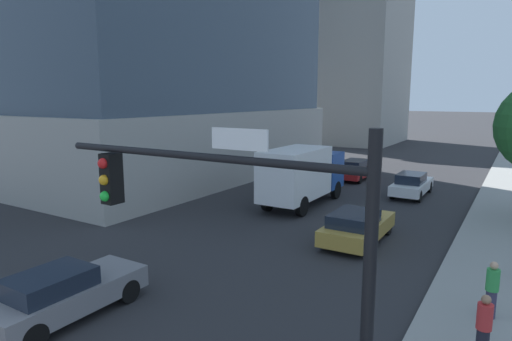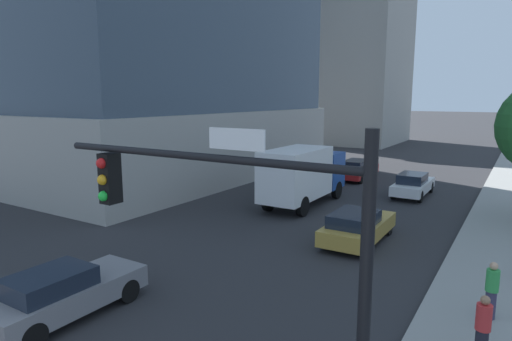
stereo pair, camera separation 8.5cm
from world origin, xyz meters
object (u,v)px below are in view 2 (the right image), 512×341
construction_building (350,23)px  car_gray (63,293)px  car_white (413,185)px  box_truck (303,173)px  traffic_light_pole (227,223)px  car_red (357,169)px  pedestrian_red_shirt (483,328)px  car_gold (357,226)px  pedestrian_green_shirt (492,290)px

construction_building → car_gray: construction_building is taller
car_white → box_truck: box_truck is taller
traffic_light_pole → car_red: (-6.35, 25.62, -3.25)m
box_truck → pedestrian_red_shirt: (10.16, -11.59, -0.91)m
car_red → box_truck: (0.00, -9.46, 1.12)m
car_gray → car_gold: bearing=65.5°
car_white → car_gold: bearing=-90.0°
car_gold → pedestrian_red_shirt: size_ratio=2.92×
construction_building → pedestrian_red_shirt: 54.46m
box_truck → car_gold: bearing=-43.6°
car_red → car_white: bearing=-37.0°
construction_building → car_white: (15.70, -30.52, -15.23)m
pedestrian_green_shirt → traffic_light_pole: bearing=-119.0°
construction_building → car_red: 32.75m
traffic_light_pole → box_truck: size_ratio=0.95×
construction_building → traffic_light_pole: bearing=-71.8°
construction_building → car_gray: bearing=-78.1°
car_white → pedestrian_red_shirt: (5.33, -17.41, 0.23)m
car_white → pedestrian_green_shirt: pedestrian_green_shirt is taller
box_truck → pedestrian_red_shirt: 15.44m
traffic_light_pole → pedestrian_red_shirt: 6.69m
pedestrian_green_shirt → car_gray: bearing=-149.5°
pedestrian_green_shirt → construction_building: bearing=114.8°
car_gold → pedestrian_red_shirt: (5.33, -6.99, 0.25)m
traffic_light_pole → box_truck: traffic_light_pole is taller
traffic_light_pole → box_truck: (-6.35, 16.16, -2.13)m
construction_building → pedestrian_green_shirt: 52.40m
car_gray → pedestrian_green_shirt: pedestrian_green_shirt is taller
traffic_light_pole → car_gold: size_ratio=1.40×
construction_building → car_white: 37.55m
car_white → pedestrian_green_shirt: size_ratio=2.94×
construction_building → pedestrian_green_shirt: construction_building is taller
box_truck → traffic_light_pole: bearing=-68.6°
car_gold → construction_building: bearing=111.0°
construction_building → car_gold: construction_building is taller
car_red → car_white: 6.05m
car_gold → car_white: car_white is taller
car_gray → box_truck: 15.27m
box_truck → pedestrian_green_shirt: bearing=-42.2°
construction_building → pedestrian_green_shirt: (21.06, -45.58, -15.00)m
construction_building → car_gray: size_ratio=8.11×
box_truck → pedestrian_red_shirt: bearing=-48.8°
car_red → traffic_light_pole: bearing=-76.1°
pedestrian_green_shirt → car_white: bearing=109.6°
car_gray → car_white: bearing=77.1°
car_gold → car_red: (-4.83, 14.06, 0.04)m
pedestrian_red_shirt → construction_building: bearing=113.7°
construction_building → car_gray: 54.86m
construction_building → pedestrian_red_shirt: bearing=-66.3°
traffic_light_pole → car_red: size_ratio=1.38×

